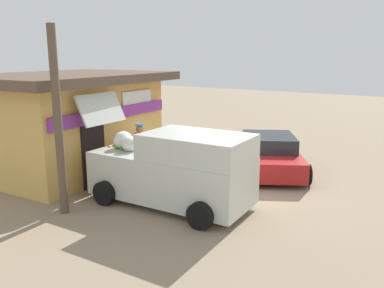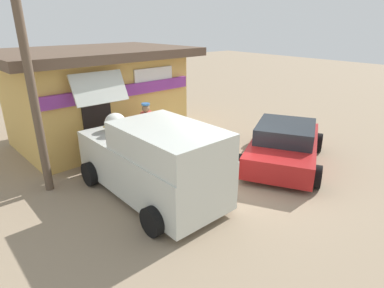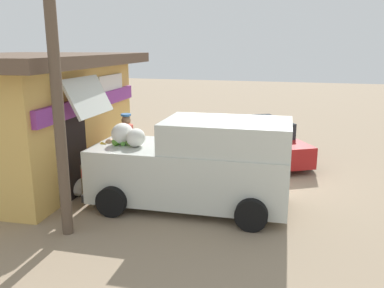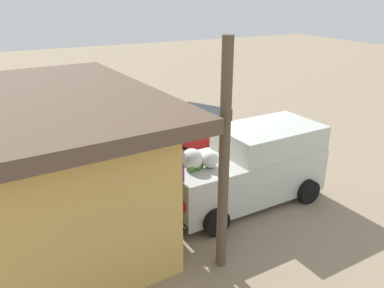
{
  "view_description": "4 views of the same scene",
  "coord_description": "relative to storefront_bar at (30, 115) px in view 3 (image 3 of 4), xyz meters",
  "views": [
    {
      "loc": [
        -9.95,
        -5.29,
        3.8
      ],
      "look_at": [
        -0.46,
        1.04,
        1.21
      ],
      "focal_mm": 36.9,
      "sensor_mm": 36.0,
      "label": 1
    },
    {
      "loc": [
        -5.79,
        -5.56,
        4.03
      ],
      "look_at": [
        -0.41,
        1.11,
        0.73
      ],
      "focal_mm": 29.63,
      "sensor_mm": 36.0,
      "label": 2
    },
    {
      "loc": [
        -10.04,
        -1.77,
        3.41
      ],
      "look_at": [
        -0.21,
        1.08,
        0.88
      ],
      "focal_mm": 37.2,
      "sensor_mm": 36.0,
      "label": 3
    },
    {
      "loc": [
        -9.54,
        5.82,
        5.13
      ],
      "look_at": [
        -0.67,
        1.24,
        1.18
      ],
      "focal_mm": 36.27,
      "sensor_mm": 36.0,
      "label": 4
    }
  ],
  "objects": [
    {
      "name": "ground_plane",
      "position": [
        1.48,
        -5.08,
        -1.67
      ],
      "size": [
        60.0,
        60.0,
        0.0
      ],
      "primitive_type": "plane",
      "color": "gray"
    },
    {
      "name": "storefront_bar",
      "position": [
        0.0,
        0.0,
        0.0
      ],
      "size": [
        6.64,
        4.96,
        3.21
      ],
      "color": "#E0B259",
      "rests_on": "ground_plane"
    },
    {
      "name": "delivery_van",
      "position": [
        -0.7,
        -4.67,
        -0.71
      ],
      "size": [
        2.25,
        4.68,
        2.75
      ],
      "color": "silver",
      "rests_on": "ground_plane"
    },
    {
      "name": "parked_sedan",
      "position": [
        3.47,
        -5.45,
        -1.09
      ],
      "size": [
        4.33,
        3.55,
        1.23
      ],
      "color": "maroon",
      "rests_on": "ground_plane"
    },
    {
      "name": "vendor_standing",
      "position": [
        0.45,
        -2.51,
        -0.66
      ],
      "size": [
        0.51,
        0.46,
        1.75
      ],
      "color": "navy",
      "rests_on": "ground_plane"
    },
    {
      "name": "customer_bending",
      "position": [
        -1.07,
        -2.49,
        -0.8
      ],
      "size": [
        0.79,
        0.73,
        1.39
      ],
      "color": "#726047",
      "rests_on": "ground_plane"
    },
    {
      "name": "unloaded_banana_pile",
      "position": [
        -0.85,
        -1.86,
        -1.49
      ],
      "size": [
        0.68,
        0.65,
        0.39
      ],
      "color": "silver",
      "rests_on": "ground_plane"
    },
    {
      "name": "paint_bucket",
      "position": [
        2.45,
        -3.03,
        -1.5
      ],
      "size": [
        0.29,
        0.29,
        0.33
      ],
      "primitive_type": "cylinder",
      "color": "blue",
      "rests_on": "ground_plane"
    },
    {
      "name": "utility_pole",
      "position": [
        -2.64,
        -2.72,
        0.57
      ],
      "size": [
        0.2,
        0.2,
        4.48
      ],
      "primitive_type": "cylinder",
      "color": "brown",
      "rests_on": "ground_plane"
    }
  ]
}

